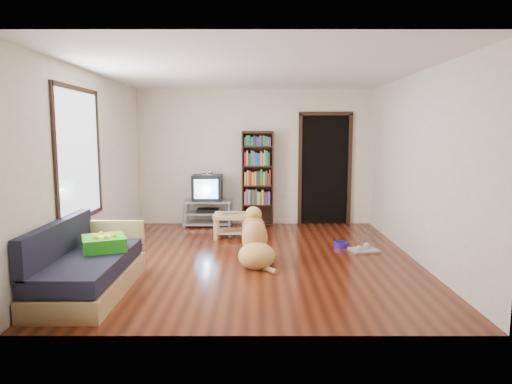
{
  "coord_description": "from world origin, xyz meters",
  "views": [
    {
      "loc": [
        0.02,
        -6.31,
        1.78
      ],
      "look_at": [
        0.02,
        0.38,
        0.9
      ],
      "focal_mm": 32.0,
      "sensor_mm": 36.0,
      "label": 1
    }
  ],
  "objects_px": {
    "crt_tv": "(208,187)",
    "bookshelf": "(258,173)",
    "dog_bowl": "(341,244)",
    "tv_stand": "(208,212)",
    "green_cushion": "(104,243)",
    "coffee_table": "(230,221)",
    "sofa": "(86,269)",
    "laptop": "(230,213)",
    "dog": "(255,243)",
    "grey_rag": "(364,250)"
  },
  "relations": [
    {
      "from": "grey_rag",
      "to": "coffee_table",
      "type": "distance_m",
      "value": 2.29
    },
    {
      "from": "tv_stand",
      "to": "coffee_table",
      "type": "distance_m",
      "value": 1.04
    },
    {
      "from": "dog",
      "to": "laptop",
      "type": "bearing_deg",
      "value": 105.13
    },
    {
      "from": "crt_tv",
      "to": "bookshelf",
      "type": "relative_size",
      "value": 0.32
    },
    {
      "from": "dog_bowl",
      "to": "dog",
      "type": "relative_size",
      "value": 0.24
    },
    {
      "from": "tv_stand",
      "to": "crt_tv",
      "type": "relative_size",
      "value": 1.55
    },
    {
      "from": "grey_rag",
      "to": "bookshelf",
      "type": "distance_m",
      "value": 2.71
    },
    {
      "from": "dog_bowl",
      "to": "tv_stand",
      "type": "xyz_separation_m",
      "value": [
        -2.25,
        1.61,
        0.23
      ]
    },
    {
      "from": "green_cushion",
      "to": "coffee_table",
      "type": "bearing_deg",
      "value": 38.84
    },
    {
      "from": "green_cushion",
      "to": "tv_stand",
      "type": "xyz_separation_m",
      "value": [
        0.85,
        3.38,
        -0.23
      ]
    },
    {
      "from": "bookshelf",
      "to": "green_cushion",
      "type": "bearing_deg",
      "value": -117.37
    },
    {
      "from": "laptop",
      "to": "dog_bowl",
      "type": "height_order",
      "value": "laptop"
    },
    {
      "from": "dog_bowl",
      "to": "grey_rag",
      "type": "xyz_separation_m",
      "value": [
        0.3,
        -0.25,
        -0.03
      ]
    },
    {
      "from": "tv_stand",
      "to": "sofa",
      "type": "xyz_separation_m",
      "value": [
        -0.97,
        -3.63,
        -0.01
      ]
    },
    {
      "from": "green_cushion",
      "to": "dog",
      "type": "relative_size",
      "value": 0.51
    },
    {
      "from": "dog",
      "to": "sofa",
      "type": "bearing_deg",
      "value": -150.01
    },
    {
      "from": "sofa",
      "to": "crt_tv",
      "type": "bearing_deg",
      "value": 75.07
    },
    {
      "from": "crt_tv",
      "to": "tv_stand",
      "type": "bearing_deg",
      "value": -90.0
    },
    {
      "from": "grey_rag",
      "to": "green_cushion",
      "type": "bearing_deg",
      "value": -155.89
    },
    {
      "from": "bookshelf",
      "to": "dog_bowl",
      "type": "bearing_deg",
      "value": -52.79
    },
    {
      "from": "grey_rag",
      "to": "coffee_table",
      "type": "xyz_separation_m",
      "value": [
        -2.06,
        0.95,
        0.27
      ]
    },
    {
      "from": "green_cushion",
      "to": "bookshelf",
      "type": "distance_m",
      "value": 3.95
    },
    {
      "from": "laptop",
      "to": "tv_stand",
      "type": "xyz_separation_m",
      "value": [
        -0.48,
        0.95,
        -0.14
      ]
    },
    {
      "from": "dog_bowl",
      "to": "sofa",
      "type": "relative_size",
      "value": 0.12
    },
    {
      "from": "dog_bowl",
      "to": "grey_rag",
      "type": "bearing_deg",
      "value": -39.81
    },
    {
      "from": "tv_stand",
      "to": "bookshelf",
      "type": "bearing_deg",
      "value": 5.63
    },
    {
      "from": "grey_rag",
      "to": "coffee_table",
      "type": "relative_size",
      "value": 0.73
    },
    {
      "from": "sofa",
      "to": "coffee_table",
      "type": "relative_size",
      "value": 3.27
    },
    {
      "from": "crt_tv",
      "to": "bookshelf",
      "type": "xyz_separation_m",
      "value": [
        0.95,
        0.07,
        0.26
      ]
    },
    {
      "from": "crt_tv",
      "to": "coffee_table",
      "type": "distance_m",
      "value": 1.15
    },
    {
      "from": "laptop",
      "to": "coffee_table",
      "type": "bearing_deg",
      "value": 73.14
    },
    {
      "from": "grey_rag",
      "to": "crt_tv",
      "type": "bearing_deg",
      "value": 143.48
    },
    {
      "from": "green_cushion",
      "to": "bookshelf",
      "type": "relative_size",
      "value": 0.26
    },
    {
      "from": "coffee_table",
      "to": "laptop",
      "type": "bearing_deg",
      "value": -90.0
    },
    {
      "from": "grey_rag",
      "to": "tv_stand",
      "type": "height_order",
      "value": "tv_stand"
    },
    {
      "from": "green_cushion",
      "to": "tv_stand",
      "type": "height_order",
      "value": "green_cushion"
    },
    {
      "from": "dog_bowl",
      "to": "tv_stand",
      "type": "bearing_deg",
      "value": 144.31
    },
    {
      "from": "dog_bowl",
      "to": "dog",
      "type": "distance_m",
      "value": 1.64
    },
    {
      "from": "laptop",
      "to": "grey_rag",
      "type": "relative_size",
      "value": 0.73
    },
    {
      "from": "bookshelf",
      "to": "coffee_table",
      "type": "xyz_separation_m",
      "value": [
        -0.47,
        -1.01,
        -0.72
      ]
    },
    {
      "from": "dog",
      "to": "green_cushion",
      "type": "bearing_deg",
      "value": -154.48
    },
    {
      "from": "tv_stand",
      "to": "coffee_table",
      "type": "bearing_deg",
      "value": -62.27
    },
    {
      "from": "dog_bowl",
      "to": "tv_stand",
      "type": "height_order",
      "value": "tv_stand"
    },
    {
      "from": "tv_stand",
      "to": "sofa",
      "type": "height_order",
      "value": "sofa"
    },
    {
      "from": "coffee_table",
      "to": "grey_rag",
      "type": "bearing_deg",
      "value": -24.64
    },
    {
      "from": "laptop",
      "to": "dog_bowl",
      "type": "xyz_separation_m",
      "value": [
        1.76,
        -0.67,
        -0.37
      ]
    },
    {
      "from": "coffee_table",
      "to": "sofa",
      "type": "bearing_deg",
      "value": -118.21
    },
    {
      "from": "tv_stand",
      "to": "dog",
      "type": "relative_size",
      "value": 0.97
    },
    {
      "from": "dog_bowl",
      "to": "tv_stand",
      "type": "relative_size",
      "value": 0.24
    },
    {
      "from": "green_cushion",
      "to": "sofa",
      "type": "distance_m",
      "value": 0.36
    }
  ]
}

